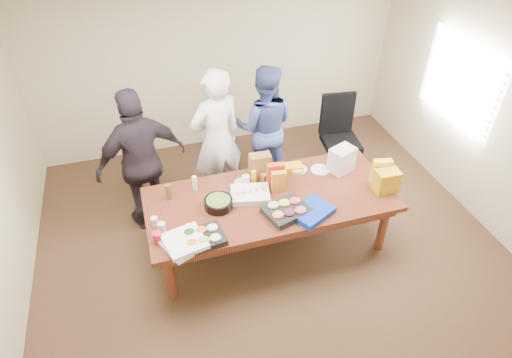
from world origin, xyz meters
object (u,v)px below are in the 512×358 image
object	(u,v)px
conference_table	(270,221)
person_center	(217,140)
person_right	(264,127)
sheet_cake	(250,194)
office_chair	(341,140)
salad_bowl	(218,203)

from	to	relation	value
conference_table	person_center	bearing A→B (deg)	110.08
person_center	person_right	distance (m)	0.76
person_right	sheet_cake	size ratio (longest dim) A/B	4.06
person_right	conference_table	bearing A→B (deg)	94.62
office_chair	sheet_cake	world-z (taller)	office_chair
conference_table	person_center	distance (m)	1.24
conference_table	person_right	world-z (taller)	person_right
sheet_cake	salad_bowl	world-z (taller)	salad_bowl
conference_table	salad_bowl	bearing A→B (deg)	178.72
office_chair	sheet_cake	bearing A→B (deg)	-140.59
sheet_cake	salad_bowl	bearing A→B (deg)	-158.63
sheet_cake	salad_bowl	xyz separation A→B (m)	(-0.38, -0.06, 0.01)
conference_table	sheet_cake	size ratio (longest dim) A/B	6.51
conference_table	salad_bowl	world-z (taller)	salad_bowl
conference_table	salad_bowl	distance (m)	0.74
person_right	salad_bowl	distance (m)	1.58
person_center	person_right	bearing A→B (deg)	-176.51
conference_table	office_chair	distance (m)	1.81
conference_table	person_right	xyz separation A→B (m)	(0.33, 1.29, 0.50)
office_chair	sheet_cake	distance (m)	1.95
office_chair	salad_bowl	bearing A→B (deg)	-144.31
conference_table	salad_bowl	xyz separation A→B (m)	(-0.60, 0.01, 0.43)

